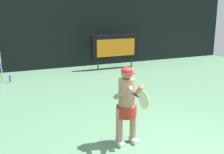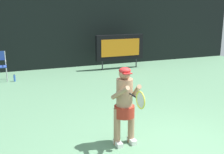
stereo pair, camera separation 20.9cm
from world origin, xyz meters
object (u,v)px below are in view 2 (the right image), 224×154
object	(u,v)px
water_bottle	(15,78)
tennis_player	(125,103)
scoreboard	(120,47)
tennis_racket	(140,100)

from	to	relation	value
water_bottle	tennis_player	world-z (taller)	tennis_player
water_bottle	tennis_player	distance (m)	6.21
water_bottle	tennis_player	bearing A→B (deg)	-73.93
scoreboard	tennis_racket	xyz separation A→B (m)	(-2.75, -7.12, 0.11)
scoreboard	tennis_player	distance (m)	7.16
tennis_player	tennis_racket	bearing A→B (deg)	-86.08
tennis_player	tennis_racket	xyz separation A→B (m)	(0.04, -0.53, 0.22)
scoreboard	water_bottle	size ratio (longest dim) A/B	8.30
water_bottle	tennis_racket	bearing A→B (deg)	-74.90
water_bottle	tennis_player	size ratio (longest dim) A/B	0.17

